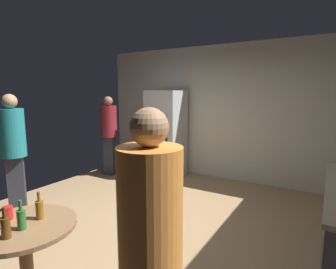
# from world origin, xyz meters

# --- Properties ---
(ground_plane) EXTENTS (5.20, 5.20, 0.10)m
(ground_plane) POSITION_xyz_m (0.00, 0.00, -0.05)
(ground_plane) COLOR #9E7C56
(wall_back) EXTENTS (5.32, 0.06, 2.70)m
(wall_back) POSITION_xyz_m (0.00, 2.63, 1.35)
(wall_back) COLOR beige
(wall_back) RESTS_ON ground_plane
(refrigerator) EXTENTS (0.70, 0.68, 1.80)m
(refrigerator) POSITION_xyz_m (-1.01, 2.20, 0.90)
(refrigerator) COLOR silver
(refrigerator) RESTS_ON ground_plane
(foreground_table) EXTENTS (0.80, 0.80, 0.73)m
(foreground_table) POSITION_xyz_m (-0.04, -1.54, 0.63)
(foreground_table) COLOR olive
(foreground_table) RESTS_ON ground_plane
(beer_bottle_amber) EXTENTS (0.06, 0.06, 0.23)m
(beer_bottle_amber) POSITION_xyz_m (-0.02, -1.40, 0.82)
(beer_bottle_amber) COLOR #8C5919
(beer_bottle_amber) RESTS_ON foreground_table
(beer_bottle_brown) EXTENTS (0.06, 0.06, 0.23)m
(beer_bottle_brown) POSITION_xyz_m (0.05, -1.71, 0.82)
(beer_bottle_brown) COLOR #593314
(beer_bottle_brown) RESTS_ON foreground_table
(beer_bottle_green) EXTENTS (0.06, 0.06, 0.23)m
(beer_bottle_green) POSITION_xyz_m (0.02, -1.58, 0.82)
(beer_bottle_green) COLOR #26662D
(beer_bottle_green) RESTS_ON foreground_table
(plastic_cup_red) EXTENTS (0.08, 0.08, 0.11)m
(plastic_cup_red) POSITION_xyz_m (-0.23, -1.55, 0.79)
(plastic_cup_red) COLOR red
(plastic_cup_red) RESTS_ON foreground_table
(person_in_maroon_shirt) EXTENTS (0.42, 0.42, 1.68)m
(person_in_maroon_shirt) POSITION_xyz_m (-2.07, 1.60, 0.98)
(person_in_maroon_shirt) COLOR #2D2D38
(person_in_maroon_shirt) RESTS_ON ground_plane
(person_in_teal_shirt) EXTENTS (0.48, 0.48, 1.74)m
(person_in_teal_shirt) POSITION_xyz_m (-1.87, -0.55, 1.02)
(person_in_teal_shirt) COLOR #2D2D38
(person_in_teal_shirt) RESTS_ON ground_plane
(person_in_orange_shirt) EXTENTS (0.43, 0.43, 1.68)m
(person_in_orange_shirt) POSITION_xyz_m (1.19, -1.57, 0.99)
(person_in_orange_shirt) COLOR #2D2D38
(person_in_orange_shirt) RESTS_ON ground_plane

